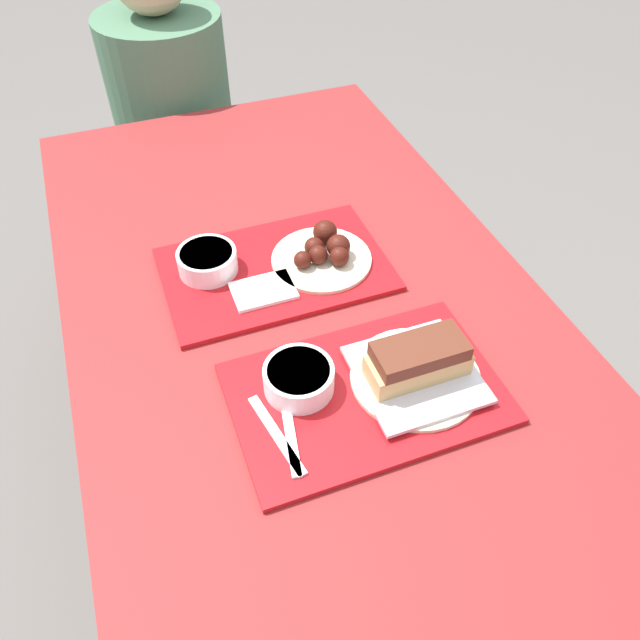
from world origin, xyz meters
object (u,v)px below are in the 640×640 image
Objects in this scene: brisket_sandwich_plate at (417,367)px; person_seated_across at (169,91)px; bowl_coleslaw_near at (299,377)px; wings_plate_far at (324,252)px; tray_far at (275,269)px; bowl_coleslaw_far at (207,260)px; tray_near at (366,393)px.

person_seated_across reaches higher than brisket_sandwich_plate.
wings_plate_far is at bearing 62.09° from bowl_coleslaw_near.
tray_far is 3.79× the size of bowl_coleslaw_far.
bowl_coleslaw_near is at bearing -78.13° from bowl_coleslaw_far.
bowl_coleslaw_near is 0.16× the size of person_seated_across.
wings_plate_far is at bearing 80.93° from tray_near.
tray_near is at bearing -82.44° from tray_far.
tray_near is 0.35m from wings_plate_far.
brisket_sandwich_plate reaches higher than tray_near.
wings_plate_far is (0.10, -0.01, 0.03)m from tray_far.
person_seated_across is (-0.09, 1.30, -0.04)m from tray_near.
tray_far is at bearing -87.45° from person_seated_across.
brisket_sandwich_plate is 0.48m from bowl_coleslaw_far.
person_seated_across reaches higher than tray_far.
wings_plate_far is (0.16, 0.30, -0.01)m from bowl_coleslaw_near.
bowl_coleslaw_near is at bearing 155.34° from tray_near.
wings_plate_far reaches higher than bowl_coleslaw_far.
tray_near is 0.10m from brisket_sandwich_plate.
person_seated_across reaches higher than bowl_coleslaw_near.
wings_plate_far is at bearing 95.63° from brisket_sandwich_plate.
tray_far is 0.14m from bowl_coleslaw_far.
bowl_coleslaw_far is (-0.07, 0.35, 0.00)m from bowl_coleslaw_near.
brisket_sandwich_plate reaches higher than tray_far.
brisket_sandwich_plate is 0.35m from wings_plate_far.
brisket_sandwich_plate reaches higher than wings_plate_far.
bowl_coleslaw_near is (-0.06, -0.31, 0.03)m from tray_far.
brisket_sandwich_plate is at bearing -56.41° from bowl_coleslaw_far.
person_seated_across is at bearing 93.93° from tray_near.
wings_plate_far is at bearing -5.77° from tray_far.
bowl_coleslaw_far is at bearing 167.94° from wings_plate_far.
tray_far is at bearing 110.77° from brisket_sandwich_plate.
wings_plate_far reaches higher than tray_far.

